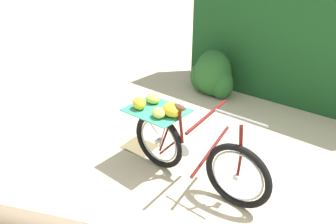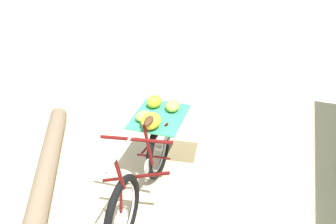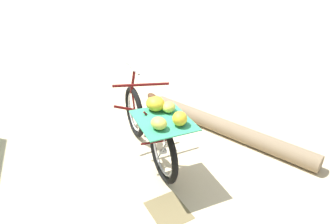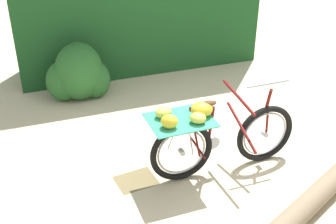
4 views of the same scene
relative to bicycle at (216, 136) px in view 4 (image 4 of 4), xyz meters
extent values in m
plane|color=beige|center=(0.34, -0.10, -0.48)|extent=(60.00, 60.00, 0.00)
torus|color=black|center=(0.64, -0.07, -0.12)|extent=(0.73, 0.15, 0.73)
torus|color=#B7B7BC|center=(0.64, -0.07, -0.12)|extent=(0.56, 0.09, 0.57)
cylinder|color=#B7B7BC|center=(0.64, -0.07, -0.12)|extent=(0.07, 0.09, 0.06)
torus|color=black|center=(-0.41, 0.05, -0.12)|extent=(0.73, 0.15, 0.73)
torus|color=#B7B7BC|center=(-0.41, 0.05, -0.12)|extent=(0.56, 0.09, 0.57)
cylinder|color=#B7B7BC|center=(-0.41, 0.05, -0.12)|extent=(0.07, 0.09, 0.06)
cylinder|color=#590F0F|center=(0.31, -0.03, 0.05)|extent=(0.11, 0.70, 0.30)
cylinder|color=#590F0F|center=(0.24, -0.02, 0.44)|extent=(0.11, 0.71, 0.11)
cylinder|color=#590F0F|center=(-0.07, 0.01, 0.15)|extent=(0.05, 0.12, 0.49)
cylinder|color=#590F0F|center=(-0.22, 0.03, -0.10)|extent=(0.07, 0.38, 0.05)
cylinder|color=#590F0F|center=(-0.26, 0.03, 0.11)|extent=(0.06, 0.32, 0.47)
cylinder|color=#590F0F|center=(0.65, -0.07, 0.03)|extent=(0.03, 0.05, 0.30)
cylinder|color=#590F0F|center=(0.63, -0.06, 0.33)|extent=(0.05, 0.10, 0.30)
cylinder|color=gray|center=(0.60, -0.06, 0.54)|extent=(0.52, 0.08, 0.02)
ellipsoid|color=#4C2D19|center=(-0.13, 0.02, 0.43)|extent=(0.23, 0.11, 0.06)
cylinder|color=#B7B7BC|center=(-0.03, 0.01, -0.09)|extent=(0.16, 0.04, 0.16)
cylinder|color=#B7B7BC|center=(-0.31, 0.04, 0.07)|extent=(0.04, 0.20, 0.39)
cylinder|color=#B7B7BC|center=(-0.52, 0.06, 0.07)|extent=(0.04, 0.24, 0.39)
cube|color=brown|center=(-0.43, 0.05, 0.27)|extent=(0.64, 0.50, 0.02)
cube|color=#33936B|center=(-0.43, 0.05, 0.29)|extent=(0.73, 0.61, 0.01)
ellipsoid|color=#CCC64C|center=(-0.57, 0.17, 0.36)|extent=(0.19, 0.17, 0.12)
ellipsoid|color=gold|center=(-0.19, 0.02, 0.38)|extent=(0.27, 0.24, 0.16)
ellipsoid|color=gold|center=(-0.60, -0.04, 0.37)|extent=(0.23, 0.22, 0.14)
ellipsoid|color=#CCC64C|center=(-0.30, -0.09, 0.35)|extent=(0.22, 0.22, 0.11)
ellipsoid|color=#235623|center=(-0.82, 2.47, -0.04)|extent=(0.71, 0.64, 0.89)
ellipsoid|color=#235623|center=(-1.07, 2.52, -0.17)|extent=(0.49, 0.44, 0.62)
ellipsoid|color=#235623|center=(-0.60, 2.40, -0.19)|extent=(0.44, 0.40, 0.58)
cylinder|color=#4C3823|center=(-0.82, 2.47, -0.39)|extent=(0.07, 0.07, 0.18)
cube|color=olive|center=(-0.88, 0.25, -0.48)|extent=(0.44, 0.36, 0.01)
camera|label=1|loc=(1.32, -2.40, 1.79)|focal=31.14mm
camera|label=2|loc=(2.96, 0.81, 2.42)|focal=40.03mm
camera|label=3|loc=(-2.72, 1.29, 1.73)|focal=30.62mm
camera|label=4|loc=(-2.35, -3.47, 2.65)|focal=47.50mm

